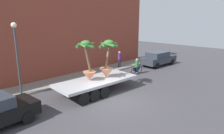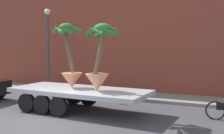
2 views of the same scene
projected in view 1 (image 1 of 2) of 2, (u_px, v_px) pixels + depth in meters
name	position (u px, v px, depth m)	size (l,w,h in m)	color
ground_plane	(115.00, 101.00, 12.86)	(60.00, 60.00, 0.00)	#423F44
sidewalk	(63.00, 80.00, 16.98)	(24.00, 2.20, 0.15)	gray
building_facade	(50.00, 36.00, 17.27)	(24.00, 1.20, 7.47)	brown
flatbed_trailer	(94.00, 83.00, 14.05)	(7.08, 2.74, 0.98)	#B7BABF
potted_palm_rear	(107.00, 60.00, 14.51)	(1.50, 1.50, 2.75)	tan
potted_palm_middle	(88.00, 63.00, 13.59)	(1.38, 1.33, 2.83)	#C17251
cyclist	(137.00, 67.00, 19.08)	(1.84, 0.36, 1.54)	black
parked_car	(158.00, 58.00, 22.59)	(4.70, 2.12, 1.58)	#2D333D
pedestrian_near_gate	(119.00, 59.00, 21.08)	(0.36, 0.36, 1.71)	black
street_lamp	(17.00, 50.00, 13.06)	(0.36, 0.36, 4.83)	#383D42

